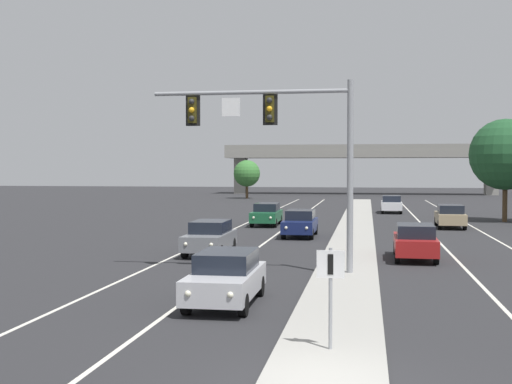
{
  "coord_description": "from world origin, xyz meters",
  "views": [
    {
      "loc": [
        0.78,
        -12.24,
        4.07
      ],
      "look_at": [
        -3.2,
        11.79,
        3.2
      ],
      "focal_mm": 47.24,
      "sensor_mm": 36.0,
      "label": 1
    }
  ],
  "objects": [
    {
      "name": "median_island",
      "position": [
        0.0,
        18.0,
        0.07
      ],
      "size": [
        2.4,
        110.0,
        0.15
      ],
      "primitive_type": "cube",
      "color": "#9E9B93",
      "rests_on": "ground"
    },
    {
      "name": "lane_stripe_oncoming_center",
      "position": [
        -4.7,
        25.0,
        0.0
      ],
      "size": [
        0.14,
        100.0,
        0.01
      ],
      "primitive_type": "cube",
      "color": "silver",
      "rests_on": "ground"
    },
    {
      "name": "lane_stripe_receding_center",
      "position": [
        4.7,
        25.0,
        0.0
      ],
      "size": [
        0.14,
        100.0,
        0.01
      ],
      "primitive_type": "cube",
      "color": "silver",
      "rests_on": "ground"
    },
    {
      "name": "edge_stripe_left",
      "position": [
        -8.0,
        25.0,
        0.0
      ],
      "size": [
        0.14,
        100.0,
        0.01
      ],
      "primitive_type": "cube",
      "color": "silver",
      "rests_on": "ground"
    },
    {
      "name": "edge_stripe_right",
      "position": [
        8.0,
        25.0,
        0.0
      ],
      "size": [
        0.14,
        100.0,
        0.01
      ],
      "primitive_type": "cube",
      "color": "silver",
      "rests_on": "ground"
    },
    {
      "name": "overhead_signal_mast",
      "position": [
        -2.31,
        13.09,
        5.35
      ],
      "size": [
        7.68,
        0.44,
        7.2
      ],
      "color": "gray",
      "rests_on": "median_island"
    },
    {
      "name": "median_sign_post",
      "position": [
        0.01,
        2.25,
        1.59
      ],
      "size": [
        0.6,
        0.1,
        2.2
      ],
      "color": "gray",
      "rests_on": "median_island"
    },
    {
      "name": "car_oncoming_silver",
      "position": [
        -3.36,
        7.28,
        0.82
      ],
      "size": [
        1.85,
        4.48,
        1.58
      ],
      "color": "#B7B7BC",
      "rests_on": "ground"
    },
    {
      "name": "car_oncoming_grey",
      "position": [
        -6.52,
        18.55,
        0.82
      ],
      "size": [
        1.84,
        4.48,
        1.58
      ],
      "color": "slate",
      "rests_on": "ground"
    },
    {
      "name": "car_oncoming_navy",
      "position": [
        -3.13,
        27.36,
        0.82
      ],
      "size": [
        1.82,
        4.47,
        1.58
      ],
      "color": "#141E4C",
      "rests_on": "ground"
    },
    {
      "name": "car_oncoming_green",
      "position": [
        -6.24,
        34.67,
        0.82
      ],
      "size": [
        1.86,
        4.49,
        1.58
      ],
      "color": "#195633",
      "rests_on": "ground"
    },
    {
      "name": "car_receding_red",
      "position": [
        2.89,
        18.32,
        0.82
      ],
      "size": [
        1.89,
        4.5,
        1.58
      ],
      "color": "maroon",
      "rests_on": "ground"
    },
    {
      "name": "car_receding_tan",
      "position": [
        6.34,
        34.85,
        0.82
      ],
      "size": [
        1.92,
        4.51,
        1.58
      ],
      "color": "tan",
      "rests_on": "ground"
    },
    {
      "name": "car_receding_white",
      "position": [
        2.94,
        49.79,
        0.82
      ],
      "size": [
        1.86,
        4.49,
        1.58
      ],
      "color": "silver",
      "rests_on": "ground"
    },
    {
      "name": "overpass_bridge",
      "position": [
        0.0,
        93.35,
        5.78
      ],
      "size": [
        42.4,
        6.4,
        7.65
      ],
      "color": "gray",
      "rests_on": "ground"
    },
    {
      "name": "tree_far_left_a",
      "position": [
        -15.08,
        75.98,
        3.34
      ],
      "size": [
        3.54,
        3.54,
        5.12
      ],
      "color": "#4C3823",
      "rests_on": "ground"
    },
    {
      "name": "tree_far_right_c",
      "position": [
        11.05,
        40.91,
        5.09
      ],
      "size": [
        5.38,
        5.38,
        7.79
      ],
      "color": "#4C3823",
      "rests_on": "ground"
    }
  ]
}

